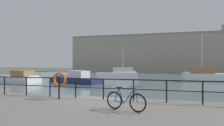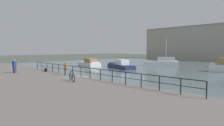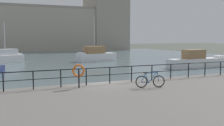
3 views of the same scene
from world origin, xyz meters
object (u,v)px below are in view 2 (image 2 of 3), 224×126
at_px(parked_bicycle, 72,77).
at_px(standing_person, 14,66).
at_px(moored_harbor_tender, 162,63).
at_px(life_ring_stand, 65,67).
at_px(moored_green_narrowboat, 90,63).
at_px(moored_white_yacht, 121,65).
at_px(mooring_bollard, 46,70).

xyz_separation_m(parked_bicycle, standing_person, (-10.27, -1.72, 0.47)).
relative_size(moored_harbor_tender, life_ring_stand, 5.56).
relative_size(moored_harbor_tender, parked_bicycle, 4.53).
xyz_separation_m(moored_green_narrowboat, standing_person, (10.14, -19.67, 1.18)).
xyz_separation_m(moored_white_yacht, moored_green_narrowboat, (-8.47, -1.69, 0.05)).
distance_m(life_ring_stand, standing_person, 7.19).
height_order(moored_harbor_tender, moored_green_narrowboat, moored_harbor_tender).
xyz_separation_m(moored_white_yacht, parked_bicycle, (11.93, -19.64, 0.76)).
relative_size(mooring_bollard, standing_person, 0.26).
distance_m(moored_white_yacht, life_ring_stand, 19.76).
height_order(mooring_bollard, life_ring_stand, life_ring_stand).
distance_m(moored_green_narrowboat, standing_person, 22.16).
bearing_deg(parked_bicycle, moored_green_narrowboat, 155.19).
distance_m(parked_bicycle, standing_person, 10.42).
xyz_separation_m(moored_green_narrowboat, parked_bicycle, (20.40, -17.96, 0.71)).
height_order(moored_white_yacht, moored_green_narrowboat, moored_green_narrowboat).
height_order(moored_harbor_tender, mooring_bollard, moored_harbor_tender).
height_order(moored_white_yacht, mooring_bollard, moored_white_yacht).
distance_m(moored_harbor_tender, parked_bicycle, 30.93).
bearing_deg(standing_person, moored_green_narrowboat, -89.81).
distance_m(parked_bicycle, mooring_bollard, 8.99).
relative_size(moored_white_yacht, moored_green_narrowboat, 1.24).
bearing_deg(parked_bicycle, moored_harbor_tender, 121.84).
bearing_deg(moored_harbor_tender, moored_white_yacht, -134.96).
distance_m(mooring_bollard, life_ring_stand, 5.00).
bearing_deg(moored_white_yacht, moored_harbor_tender, -90.30).
relative_size(mooring_bollard, life_ring_stand, 0.31).
xyz_separation_m(moored_white_yacht, standing_person, (1.66, -21.36, 1.23)).
xyz_separation_m(moored_harbor_tender, standing_person, (-2.10, -31.54, 1.03)).
bearing_deg(parked_bicycle, moored_white_yacht, 137.81).
bearing_deg(moored_harbor_tender, standing_person, -118.47).
xyz_separation_m(moored_white_yacht, mooring_bollard, (3.08, -18.02, 0.59)).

